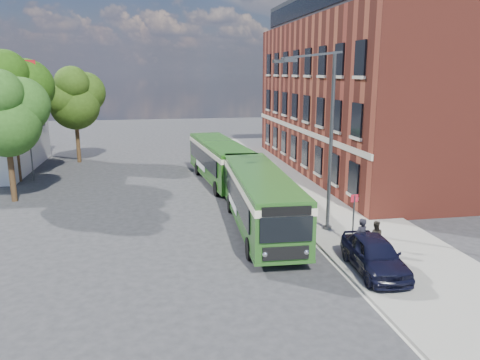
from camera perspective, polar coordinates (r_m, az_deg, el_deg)
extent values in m
plane|color=#2A2A2D|center=(25.26, -2.23, -5.54)|extent=(120.00, 120.00, 0.00)
cube|color=gray|center=(34.30, 7.47, -0.52)|extent=(6.00, 48.00, 0.15)
cube|color=beige|center=(33.52, 2.50, -0.86)|extent=(0.12, 48.00, 0.01)
cube|color=maroon|center=(39.77, 15.72, 9.60)|extent=(12.00, 26.00, 12.00)
cube|color=beige|center=(37.73, 7.17, 6.15)|extent=(0.12, 26.00, 0.35)
cube|color=#202328|center=(40.04, 16.38, 19.78)|extent=(10.80, 24.80, 2.20)
cube|color=black|center=(38.00, 8.54, 20.53)|extent=(0.08, 24.00, 1.40)
cylinder|color=#373A3D|center=(38.00, -24.44, 6.52)|extent=(0.10, 0.10, 9.00)
cube|color=#AA1318|center=(37.74, -24.35, 12.75)|extent=(0.90, 0.02, 0.60)
cylinder|color=#373A3D|center=(24.64, 10.58, -5.88)|extent=(0.44, 0.44, 0.30)
cylinder|color=#373A3D|center=(23.61, 11.01, 4.17)|extent=(0.18, 0.18, 9.00)
cube|color=#373A3D|center=(22.37, 9.03, 14.83)|extent=(2.58, 0.46, 0.37)
cube|color=#373A3D|center=(23.50, 8.03, 14.76)|extent=(2.58, 0.46, 0.37)
cube|color=#373A3D|center=(21.53, 6.23, 14.32)|extent=(0.55, 0.22, 0.16)
cube|color=#373A3D|center=(23.61, 4.70, 14.23)|extent=(0.55, 0.22, 0.16)
cylinder|color=#373A3D|center=(22.52, 13.64, -4.89)|extent=(0.08, 0.08, 2.50)
cube|color=red|center=(22.21, 13.79, -2.19)|extent=(0.35, 0.04, 0.35)
cube|color=#25541C|center=(24.31, 2.40, -1.91)|extent=(3.01, 11.90, 2.45)
cube|color=#25541C|center=(24.67, 2.38, -4.78)|extent=(3.05, 11.94, 0.14)
cube|color=black|center=(24.38, -0.68, -1.56)|extent=(0.52, 9.99, 1.10)
cube|color=black|center=(24.82, 5.19, -1.35)|extent=(0.52, 9.99, 1.10)
cube|color=#F4ECC9|center=(24.11, 2.42, -0.02)|extent=(3.08, 11.96, 0.32)
cube|color=#25541C|center=(24.04, 2.43, 0.82)|extent=(2.91, 11.79, 0.12)
cube|color=black|center=(18.71, 5.66, -6.01)|extent=(2.15, 0.17, 1.05)
cube|color=black|center=(18.47, 5.72, -3.82)|extent=(2.00, 0.17, 0.38)
cube|color=black|center=(19.05, 5.60, -8.87)|extent=(1.90, 0.16, 0.55)
sphere|color=silver|center=(18.90, 3.05, -9.01)|extent=(0.26, 0.26, 0.26)
sphere|color=silver|center=(19.27, 8.07, -8.67)|extent=(0.26, 0.26, 0.26)
cube|color=black|center=(29.96, 0.39, 1.39)|extent=(2.00, 0.17, 0.90)
cube|color=white|center=(25.24, -0.90, -2.81)|extent=(0.18, 3.20, 0.45)
cylinder|color=black|center=(20.67, 1.19, -8.35)|extent=(0.32, 1.01, 1.00)
cylinder|color=black|center=(21.15, 7.52, -7.96)|extent=(0.32, 1.01, 1.00)
cylinder|color=black|center=(27.44, -1.18, -2.93)|extent=(0.32, 1.01, 1.00)
cylinder|color=black|center=(27.80, 3.62, -2.74)|extent=(0.32, 1.01, 1.00)
cube|color=#1F5412|center=(34.76, -2.46, 2.62)|extent=(3.53, 11.61, 2.45)
cube|color=#1F5412|center=(35.01, -2.44, 0.57)|extent=(3.58, 11.66, 0.14)
cube|color=black|center=(34.76, -4.63, 2.80)|extent=(0.96, 9.60, 1.10)
cube|color=black|center=(35.33, -0.55, 3.01)|extent=(0.96, 9.60, 1.10)
cube|color=beige|center=(34.62, -2.47, 3.96)|extent=(3.60, 11.68, 0.32)
cube|color=#1F5412|center=(34.57, -2.48, 4.55)|extent=(3.43, 11.50, 0.12)
cube|color=black|center=(29.27, 0.12, 1.01)|extent=(2.15, 0.28, 1.05)
cube|color=black|center=(29.11, 0.13, 2.45)|extent=(2.00, 0.26, 0.38)
cube|color=black|center=(29.48, 0.13, -0.89)|extent=(1.90, 0.25, 0.55)
sphere|color=silver|center=(29.29, -1.49, -0.99)|extent=(0.26, 0.26, 0.26)
sphere|color=silver|center=(29.74, 1.69, -0.78)|extent=(0.26, 0.26, 0.26)
cube|color=black|center=(40.26, -4.34, 4.35)|extent=(2.00, 0.26, 0.90)
cube|color=white|center=(35.58, -4.84, 1.80)|extent=(0.33, 3.19, 0.45)
cylinder|color=black|center=(31.04, -2.88, -1.05)|extent=(0.37, 1.02, 1.00)
cylinder|color=black|center=(31.62, 1.26, -0.78)|extent=(0.37, 1.02, 1.00)
cylinder|color=black|center=(37.57, -5.20, 1.38)|extent=(0.37, 1.02, 1.00)
cylinder|color=black|center=(38.06, -1.73, 1.58)|extent=(0.37, 1.02, 1.00)
imported|color=black|center=(19.76, 16.08, -8.73)|extent=(2.03, 4.41, 1.47)
imported|color=black|center=(20.86, 14.51, -6.94)|extent=(0.78, 0.64, 1.82)
imported|color=black|center=(21.74, 16.13, -6.68)|extent=(0.88, 0.80, 1.49)
cylinder|color=#392715|center=(32.78, -26.05, 0.64)|extent=(0.36, 0.36, 3.52)
sphere|color=#275118|center=(32.33, -26.62, 6.20)|extent=(4.17, 4.17, 4.17)
sphere|color=#275118|center=(32.65, -25.14, 8.24)|extent=(3.52, 3.52, 3.52)
cylinder|color=#392715|center=(38.64, -25.56, 2.82)|extent=(0.36, 0.36, 4.11)
sphere|color=#1F420C|center=(38.25, -26.11, 8.33)|extent=(4.85, 4.85, 4.85)
sphere|color=#1F420C|center=(38.68, -24.65, 10.31)|extent=(4.11, 4.11, 4.11)
sphere|color=#1F420C|center=(37.28, -26.82, 11.49)|extent=(3.36, 3.36, 3.36)
cylinder|color=#392715|center=(44.99, -19.15, 4.36)|extent=(0.36, 0.36, 3.67)
sphere|color=#26410F|center=(44.65, -19.47, 8.59)|extent=(4.33, 4.33, 4.33)
sphere|color=#26410F|center=(45.13, -18.38, 10.09)|extent=(3.67, 3.67, 3.67)
sphere|color=#26410F|center=(44.16, -20.62, 9.33)|extent=(3.33, 3.33, 3.33)
sphere|color=#26410F|center=(43.75, -19.82, 11.01)|extent=(3.00, 3.00, 3.00)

